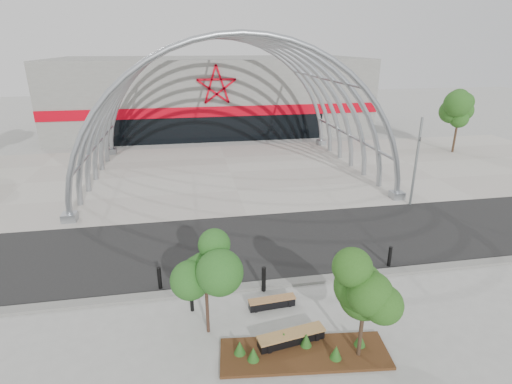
{
  "coord_description": "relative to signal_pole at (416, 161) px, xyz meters",
  "views": [
    {
      "loc": [
        -3.24,
        -14.15,
        9.48
      ],
      "look_at": [
        0.0,
        4.0,
        2.6
      ],
      "focal_mm": 28.0,
      "sensor_mm": 36.0,
      "label": 1
    }
  ],
  "objects": [
    {
      "name": "road",
      "position": [
        -10.33,
        -3.43,
        -2.85
      ],
      "size": [
        140.0,
        7.0,
        0.02
      ],
      "primitive_type": "cube",
      "color": "black",
      "rests_on": "ground"
    },
    {
      "name": "ground",
      "position": [
        -10.33,
        -6.93,
        -2.86
      ],
      "size": [
        140.0,
        140.0,
        0.0
      ],
      "primitive_type": "plane",
      "color": "gray",
      "rests_on": "ground"
    },
    {
      "name": "planting_bed",
      "position": [
        -10.29,
        -11.22,
        -2.72
      ],
      "size": [
        5.59,
        2.26,
        0.57
      ],
      "color": "#331B0B",
      "rests_on": "ground"
    },
    {
      "name": "arena_building",
      "position": [
        -10.33,
        26.52,
        1.13
      ],
      "size": [
        34.0,
        15.24,
        8.0
      ],
      "color": "slate",
      "rests_on": "ground"
    },
    {
      "name": "street_tree_1",
      "position": [
        -8.54,
        -11.64,
        -0.17
      ],
      "size": [
        1.58,
        1.58,
        3.75
      ],
      "color": "black",
      "rests_on": "ground"
    },
    {
      "name": "kerb",
      "position": [
        -10.33,
        -7.18,
        -2.8
      ],
      "size": [
        60.0,
        0.5,
        0.12
      ],
      "primitive_type": "cube",
      "color": "slate",
      "rests_on": "ground"
    },
    {
      "name": "bench_1",
      "position": [
        -10.53,
        -10.72,
        -2.62
      ],
      "size": [
        2.38,
        0.89,
        0.49
      ],
      "color": "black",
      "rests_on": "ground"
    },
    {
      "name": "bollard_0",
      "position": [
        -14.99,
        -6.6,
        -2.36
      ],
      "size": [
        0.16,
        0.16,
        0.99
      ],
      "primitive_type": "cylinder",
      "color": "black",
      "rests_on": "ground"
    },
    {
      "name": "signal_pole",
      "position": [
        0.0,
        0.0,
        0.0
      ],
      "size": [
        0.24,
        0.78,
        5.47
      ],
      "color": "gray",
      "rests_on": "ground"
    },
    {
      "name": "bollard_2",
      "position": [
        -10.83,
        -7.49,
        -2.32
      ],
      "size": [
        0.17,
        0.17,
        1.08
      ],
      "primitive_type": "cylinder",
      "color": "black",
      "rests_on": "ground"
    },
    {
      "name": "street_tree_0",
      "position": [
        -13.22,
        -9.57,
        -0.3
      ],
      "size": [
        1.56,
        1.56,
        3.57
      ],
      "color": "black",
      "rests_on": "ground"
    },
    {
      "name": "bollard_3",
      "position": [
        -6.54,
        -7.23,
        -2.39
      ],
      "size": [
        0.15,
        0.15,
        0.95
      ],
      "primitive_type": "cylinder",
      "color": "black",
      "rests_on": "ground"
    },
    {
      "name": "vault_canopy",
      "position": [
        -10.33,
        8.57,
        -2.84
      ],
      "size": [
        20.8,
        15.8,
        20.36
      ],
      "color": "#959AA0",
      "rests_on": "ground"
    },
    {
      "name": "bollard_4",
      "position": [
        -4.88,
        -6.61,
        -2.38
      ],
      "size": [
        0.15,
        0.15,
        0.97
      ],
      "primitive_type": "cylinder",
      "color": "black",
      "rests_on": "ground"
    },
    {
      "name": "bench_0",
      "position": [
        -10.72,
        -8.61,
        -2.68
      ],
      "size": [
        1.85,
        0.54,
        0.38
      ],
      "color": "black",
      "rests_on": "ground"
    },
    {
      "name": "bg_tree_1",
      "position": [
        10.67,
        11.07,
        1.39
      ],
      "size": [
        2.7,
        2.7,
        5.91
      ],
      "color": "black",
      "rests_on": "ground"
    },
    {
      "name": "bollard_1",
      "position": [
        -13.74,
        -8.29,
        -2.43
      ],
      "size": [
        0.14,
        0.14,
        0.86
      ],
      "primitive_type": "cylinder",
      "color": "black",
      "rests_on": "ground"
    },
    {
      "name": "forecourt",
      "position": [
        -10.33,
        8.57,
        -2.84
      ],
      "size": [
        60.0,
        17.0,
        0.04
      ],
      "primitive_type": "cube",
      "color": "#A8A298",
      "rests_on": "ground"
    }
  ]
}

